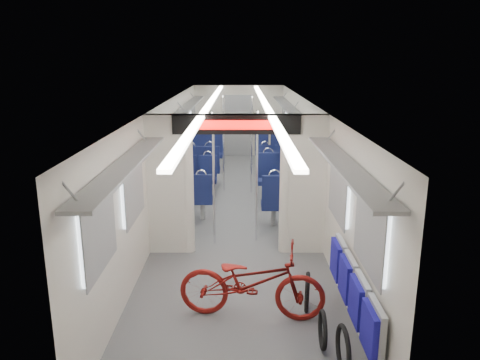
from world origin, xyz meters
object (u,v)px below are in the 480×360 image
Objects in this scene: seat_bay_near_left at (194,184)px; seat_bay_far_left at (204,156)px; seat_bay_near_right at (282,185)px; stanchion_near_right at (257,178)px; stanchion_far_left at (224,144)px; seat_bay_far_right at (271,154)px; stanchion_far_right at (252,145)px; stanchion_near_left at (214,180)px; bicycle at (252,282)px; flip_bench at (353,290)px; bike_hoop_a at (343,352)px; bike_hoop_c at (307,294)px; bike_hoop_b at (323,332)px.

seat_bay_near_left is 0.86× the size of seat_bay_far_left.
stanchion_near_right reaches higher than seat_bay_near_right.
seat_bay_far_left is 1.64m from stanchion_far_left.
seat_bay_far_left is 1.19× the size of seat_bay_far_right.
seat_bay_near_left is at bearing -120.20° from seat_bay_far_right.
stanchion_near_right and stanchion_far_right have the same top height.
stanchion_far_left is at bearing 129.57° from seat_bay_near_right.
seat_bay_near_right is 1.17× the size of seat_bay_far_right.
bicycle is at bearing -76.15° from stanchion_near_left.
flip_bench is at bearing -87.03° from seat_bay_far_right.
bike_hoop_a is 1.01× the size of bike_hoop_c.
stanchion_near_right is at bearing -56.51° from seat_bay_near_left.
bicycle is at bearing -91.26° from stanchion_far_right.
seat_bay_far_left is (0.00, 2.72, 0.04)m from seat_bay_near_left.
seat_bay_far_right is (-0.42, 8.08, -0.06)m from flip_bench.
bike_hoop_a is 7.07m from stanchion_far_left.
stanchion_near_left reaches higher than bike_hoop_c.
flip_bench is at bearing 70.49° from bike_hoop_a.
flip_bench is 0.79m from bike_hoop_a.
stanchion_near_right is (-0.59, -1.70, 0.58)m from seat_bay_near_right.
bike_hoop_b is 0.81m from bike_hoop_c.
seat_bay_near_right is at bearing -6.98° from seat_bay_near_left.
bike_hoop_c is at bearing -59.92° from stanchion_near_left.
flip_bench is (1.15, -0.40, 0.10)m from bicycle.
seat_bay_near_left is (-1.85, 4.33, 0.29)m from bike_hoop_c.
seat_bay_far_left is at bearing 105.35° from stanchion_near_right.
stanchion_near_right is at bearing -109.23° from seat_bay_near_right.
bicycle reaches higher than bike_hoop_b.
flip_bench is 0.95× the size of seat_bay_near_right.
stanchion_near_right is at bearing -74.65° from seat_bay_far_left.
bicycle is 4.61m from seat_bay_near_left.
seat_bay_far_left is at bearing 122.36° from seat_bay_near_right.
stanchion_far_left reaches higher than bike_hoop_c.
seat_bay_near_left is 2.40m from stanchion_near_right.
seat_bay_far_right is (-0.04, 8.34, 0.32)m from bike_hoop_b.
seat_bay_near_right is 0.98× the size of stanchion_far_right.
stanchion_near_right is (1.28, -4.65, 0.58)m from seat_bay_far_left.
bike_hoop_b is at bearing -123.14° from bicycle.
stanchion_near_left reaches higher than bicycle.
seat_bay_far_left is (-1.91, 7.85, 0.37)m from bike_hoop_b.
bicycle is 1.22m from flip_bench.
seat_bay_far_left is at bearing 90.00° from seat_bay_near_left.
seat_bay_far_right is at bearing 90.29° from bike_hoop_b.
stanchion_near_right is (-1.01, 2.94, 0.57)m from flip_bench.
stanchion_far_right is at bearing 90.33° from stanchion_near_right.
stanchion_far_left is at bearing 101.56° from bike_hoop_b.
bicycle is 0.79× the size of stanchion_far_right.
stanchion_far_left is 1.00× the size of stanchion_far_right.
bike_hoop_b is 0.20× the size of seat_bay_far_left.
stanchion_far_left is at bearing 101.87° from stanchion_near_right.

